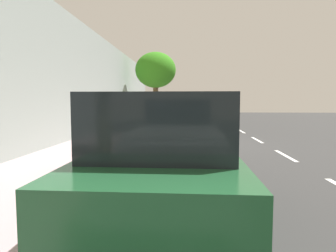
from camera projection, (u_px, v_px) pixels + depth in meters
The scene contains 12 objects.
ground at pixel (194, 143), 13.53m from camera, with size 74.47×74.47×0.00m, color #313131.
sidewalk at pixel (114, 140), 13.76m from camera, with size 3.58×46.54×0.16m, color #B19499.
curb_edge at pixel (154, 141), 13.65m from camera, with size 0.16×46.54×0.16m, color gray.
lane_stripe_centre at pixel (257, 140), 14.50m from camera, with size 0.14×44.20×0.01m.
lane_stripe_bike_edge at pixel (186, 143), 13.56m from camera, with size 0.12×46.54×0.01m, color white.
building_facade at pixel (69, 80), 13.66m from camera, with size 0.50×46.54×5.78m, color #8F9C97.
parked_sedan_dark_blue_nearest at pixel (180, 116), 23.22m from camera, with size 1.88×4.42×1.52m.
parked_sedan_grey_second at pixel (179, 123), 15.87m from camera, with size 2.02×4.49×1.52m.
parked_suv_green_mid at pixel (166, 158), 4.51m from camera, with size 2.01×4.72×1.99m.
bicycle_at_curb at pixel (160, 140), 11.65m from camera, with size 1.72×0.46×0.74m.
cyclist_with_backpack at pixel (155, 122), 12.06m from camera, with size 0.43×0.62×1.71m.
street_tree_near_cyclist at pixel (156, 71), 25.20m from camera, with size 3.45×3.45×5.89m.
Camera 1 is at (0.34, 13.47, 1.89)m, focal length 31.69 mm.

